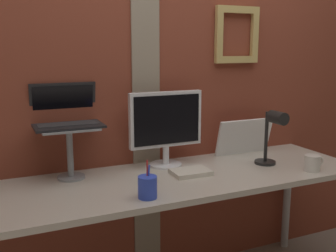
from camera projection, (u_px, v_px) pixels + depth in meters
The scene contains 10 objects.
brick_wall_back at pixel (168, 67), 2.37m from camera, with size 3.73×0.16×2.55m.
desk at pixel (176, 189), 2.10m from camera, with size 2.08×0.64×0.73m.
monitor at pixel (166, 123), 2.23m from camera, with size 0.42×0.18×0.42m.
laptop_stand at pixel (70, 144), 2.03m from camera, with size 0.28×0.22×0.27m.
laptop at pixel (66, 114), 2.05m from camera, with size 0.34×0.25×0.21m.
whiteboard_panel at pixel (244, 137), 2.50m from camera, with size 0.38×0.02×0.23m, color white.
desk_lamp at pixel (273, 132), 2.23m from camera, with size 0.12×0.20×0.32m.
pen_cup at pixel (148, 187), 1.79m from camera, with size 0.09×0.09×0.17m.
coffee_mug at pixel (313, 163), 2.17m from camera, with size 0.12×0.08×0.09m.
paper_clutter_stack at pixel (191, 172), 2.12m from camera, with size 0.20×0.14×0.02m, color silver.
Camera 1 is at (-0.99, -1.75, 1.39)m, focal length 42.96 mm.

